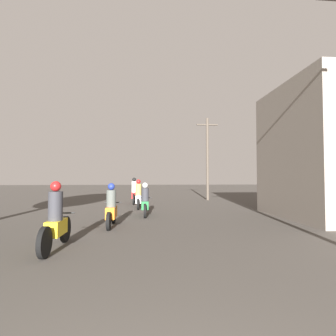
{
  "coord_description": "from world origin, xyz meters",
  "views": [
    {
      "loc": [
        0.04,
        -0.58,
        1.67
      ],
      "look_at": [
        1.55,
        17.35,
        2.33
      ],
      "focal_mm": 28.0,
      "sensor_mm": 36.0,
      "label": 1
    }
  ],
  "objects": [
    {
      "name": "utility_pole_far",
      "position": [
        4.62,
        18.61,
        3.22
      ],
      "size": [
        1.6,
        0.2,
        6.13
      ],
      "color": "#4C4238",
      "rests_on": "ground_plane"
    },
    {
      "name": "motorcycle_yellow",
      "position": [
        -2.05,
        5.75,
        0.64
      ],
      "size": [
        0.6,
        2.07,
        1.59
      ],
      "rotation": [
        0.0,
        0.0,
        0.05
      ],
      "color": "black",
      "rests_on": "ground_plane"
    },
    {
      "name": "motorcycle_red",
      "position": [
        -0.72,
        16.34,
        0.67
      ],
      "size": [
        0.6,
        2.03,
        1.67
      ],
      "rotation": [
        0.0,
        0.0,
        0.08
      ],
      "color": "black",
      "rests_on": "ground_plane"
    },
    {
      "name": "motorcycle_orange",
      "position": [
        -1.13,
        8.5,
        0.6
      ],
      "size": [
        0.6,
        1.89,
        1.49
      ],
      "rotation": [
        0.0,
        0.0,
        -0.03
      ],
      "color": "black",
      "rests_on": "ground_plane"
    },
    {
      "name": "motorcycle_silver",
      "position": [
        -0.37,
        13.81,
        0.62
      ],
      "size": [
        0.6,
        2.02,
        1.57
      ],
      "rotation": [
        0.0,
        0.0,
        -0.11
      ],
      "color": "black",
      "rests_on": "ground_plane"
    },
    {
      "name": "motorcycle_green",
      "position": [
        0.0,
        10.95,
        0.59
      ],
      "size": [
        0.6,
        1.89,
        1.45
      ],
      "rotation": [
        0.0,
        0.0,
        0.05
      ],
      "color": "black",
      "rests_on": "ground_plane"
    }
  ]
}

